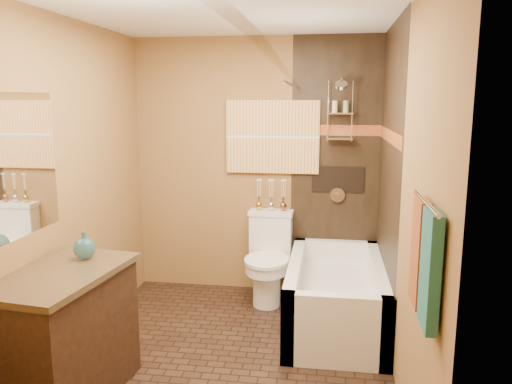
% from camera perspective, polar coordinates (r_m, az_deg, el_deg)
% --- Properties ---
extents(floor, '(3.00, 3.00, 0.00)m').
position_cam_1_polar(floor, '(3.89, -3.46, -18.81)').
color(floor, black).
rests_on(floor, ground).
extents(wall_left, '(0.02, 3.00, 2.50)m').
position_cam_1_polar(wall_left, '(3.89, -21.25, 0.11)').
color(wall_left, olive).
rests_on(wall_left, floor).
extents(wall_right, '(0.02, 3.00, 2.50)m').
position_cam_1_polar(wall_right, '(3.41, 16.42, -0.96)').
color(wall_right, olive).
rests_on(wall_right, floor).
extents(wall_back, '(2.40, 0.02, 2.50)m').
position_cam_1_polar(wall_back, '(4.91, -0.00, 2.85)').
color(wall_back, olive).
rests_on(wall_back, floor).
extents(wall_front, '(2.40, 0.02, 2.50)m').
position_cam_1_polar(wall_front, '(2.06, -12.58, -8.21)').
color(wall_front, olive).
rests_on(wall_front, floor).
extents(ceiling, '(3.00, 3.00, 0.00)m').
position_cam_1_polar(ceiling, '(3.45, -3.94, 20.45)').
color(ceiling, silver).
rests_on(ceiling, wall_back).
extents(alcove_tile_back, '(0.85, 0.01, 2.50)m').
position_cam_1_polar(alcove_tile_back, '(4.85, 9.08, 2.62)').
color(alcove_tile_back, black).
rests_on(alcove_tile_back, wall_back).
extents(alcove_tile_right, '(0.01, 1.50, 2.50)m').
position_cam_1_polar(alcove_tile_right, '(4.14, 14.88, 1.08)').
color(alcove_tile_right, black).
rests_on(alcove_tile_right, wall_right).
extents(mosaic_band_back, '(0.85, 0.01, 0.10)m').
position_cam_1_polar(mosaic_band_back, '(4.80, 9.21, 6.98)').
color(mosaic_band_back, maroon).
rests_on(mosaic_band_back, alcove_tile_back).
extents(mosaic_band_right, '(0.01, 1.50, 0.10)m').
position_cam_1_polar(mosaic_band_right, '(4.10, 14.98, 6.19)').
color(mosaic_band_right, maroon).
rests_on(mosaic_band_right, alcove_tile_right).
extents(alcove_niche, '(0.50, 0.01, 0.25)m').
position_cam_1_polar(alcove_niche, '(4.86, 9.34, 1.43)').
color(alcove_niche, black).
rests_on(alcove_niche, alcove_tile_back).
extents(shower_fixtures, '(0.24, 0.33, 1.16)m').
position_cam_1_polar(shower_fixtures, '(4.70, 9.55, 7.46)').
color(shower_fixtures, silver).
rests_on(shower_fixtures, floor).
extents(curtain_rod, '(0.03, 1.55, 0.03)m').
position_cam_1_polar(curtain_rod, '(4.08, 4.09, 12.11)').
color(curtain_rod, silver).
rests_on(curtain_rod, wall_back).
extents(towel_bar, '(0.02, 0.55, 0.02)m').
position_cam_1_polar(towel_bar, '(2.35, 18.87, -1.16)').
color(towel_bar, silver).
rests_on(towel_bar, wall_right).
extents(towel_teal, '(0.05, 0.22, 0.52)m').
position_cam_1_polar(towel_teal, '(2.30, 19.29, -8.43)').
color(towel_teal, '#1B5B52').
rests_on(towel_teal, towel_bar).
extents(towel_rust, '(0.05, 0.22, 0.52)m').
position_cam_1_polar(towel_rust, '(2.54, 18.21, -6.56)').
color(towel_rust, brown).
rests_on(towel_rust, towel_bar).
extents(sunset_painting, '(0.90, 0.04, 0.70)m').
position_cam_1_polar(sunset_painting, '(4.84, 1.90, 6.30)').
color(sunset_painting, orange).
rests_on(sunset_painting, wall_back).
extents(vanity_mirror, '(0.01, 1.00, 0.90)m').
position_cam_1_polar(vanity_mirror, '(3.35, -26.35, 2.50)').
color(vanity_mirror, white).
rests_on(vanity_mirror, wall_left).
extents(bathtub, '(0.80, 1.50, 0.55)m').
position_cam_1_polar(bathtub, '(4.40, 9.10, -12.12)').
color(bathtub, white).
rests_on(bathtub, floor).
extents(toilet, '(0.43, 0.64, 0.84)m').
position_cam_1_polar(toilet, '(4.78, 1.44, -7.49)').
color(toilet, white).
rests_on(toilet, floor).
extents(vanity, '(0.70, 1.04, 0.86)m').
position_cam_1_polar(vanity, '(3.50, -21.22, -15.08)').
color(vanity, black).
rests_on(vanity, floor).
extents(teal_bottle, '(0.18, 0.18, 0.23)m').
position_cam_1_polar(teal_bottle, '(3.51, -19.02, -5.80)').
color(teal_bottle, '#236069').
rests_on(teal_bottle, vanity).
extents(bud_vases, '(0.30, 0.06, 0.30)m').
position_cam_1_polar(bud_vases, '(4.82, 1.75, -0.25)').
color(bud_vases, gold).
rests_on(bud_vases, toilet).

